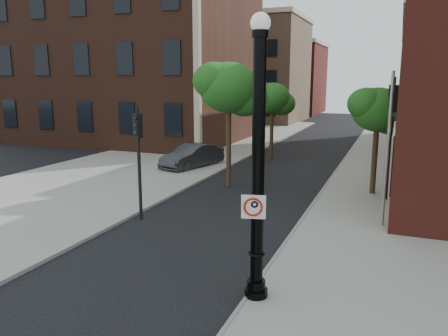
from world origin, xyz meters
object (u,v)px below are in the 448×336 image
at_px(no_parking_sign, 254,207).
at_px(traffic_signal_left, 138,144).
at_px(parked_car, 192,156).
at_px(traffic_signal_right, 391,119).
at_px(lamppost, 258,177).

distance_m(no_parking_sign, traffic_signal_left, 7.26).
distance_m(parked_car, traffic_signal_left, 9.96).
bearing_deg(traffic_signal_right, parked_car, 149.53).
bearing_deg(traffic_signal_left, lamppost, -25.27).
bearing_deg(traffic_signal_left, parked_car, 114.97).
xyz_separation_m(no_parking_sign, traffic_signal_left, (-5.78, 4.37, 0.49)).
height_order(lamppost, no_parking_sign, lamppost).
bearing_deg(lamppost, parked_car, 121.11).
height_order(lamppost, traffic_signal_right, lamppost).
bearing_deg(parked_car, traffic_signal_right, -2.55).
distance_m(parked_car, traffic_signal_right, 11.69).
xyz_separation_m(no_parking_sign, parked_car, (-8.19, 13.80, -1.64)).
distance_m(lamppost, no_parking_sign, 0.68).
height_order(no_parking_sign, traffic_signal_right, traffic_signal_right).
distance_m(traffic_signal_left, traffic_signal_right, 10.29).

